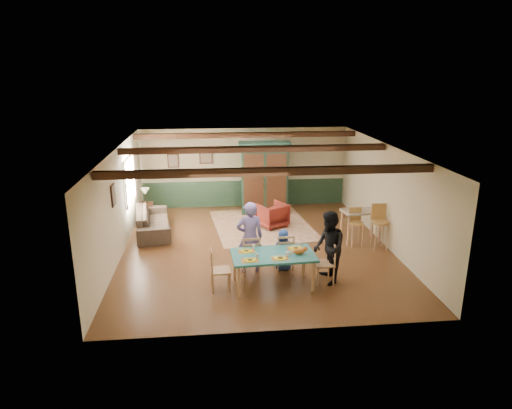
{
  "coord_description": "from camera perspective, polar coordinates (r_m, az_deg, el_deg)",
  "views": [
    {
      "loc": [
        -1.18,
        -11.28,
        4.62
      ],
      "look_at": [
        0.01,
        0.25,
        1.15
      ],
      "focal_mm": 32.0,
      "sensor_mm": 36.0,
      "label": 1
    }
  ],
  "objects": [
    {
      "name": "sofa",
      "position": [
        13.63,
        -12.76,
        -2.05
      ],
      "size": [
        1.21,
        2.44,
        0.68
      ],
      "primitive_type": "imported",
      "rotation": [
        0.0,
        0.0,
        1.7
      ],
      "color": "#3A2E24",
      "rests_on": "floor"
    },
    {
      "name": "cat",
      "position": [
        9.94,
        5.41,
        -5.78
      ],
      "size": [
        0.37,
        0.16,
        0.18
      ],
      "primitive_type": null,
      "rotation": [
        0.0,
        0.0,
        0.05
      ],
      "color": "#CE6724",
      "rests_on": "dining_table"
    },
    {
      "name": "dining_chair_far_right",
      "position": [
        10.78,
        3.52,
        -5.99
      ],
      "size": [
        0.44,
        0.46,
        0.95
      ],
      "primitive_type": null,
      "rotation": [
        0.0,
        0.0,
        3.19
      ],
      "color": "tan",
      "rests_on": "floor"
    },
    {
      "name": "place_setting_far_right",
      "position": [
        10.26,
        4.93,
        -5.23
      ],
      "size": [
        0.41,
        0.32,
        0.11
      ],
      "primitive_type": null,
      "rotation": [
        0.0,
        0.0,
        0.05
      ],
      "color": "gold",
      "rests_on": "dining_table"
    },
    {
      "name": "picture_left_wall",
      "position": [
        11.29,
        -17.38,
        1.16
      ],
      "size": [
        0.04,
        0.42,
        0.52
      ],
      "primitive_type": null,
      "color": "gray",
      "rests_on": "wall_left"
    },
    {
      "name": "counter_table",
      "position": [
        12.95,
        12.95,
        -2.59
      ],
      "size": [
        1.12,
        0.73,
        0.88
      ],
      "primitive_type": null,
      "rotation": [
        0.0,
        0.0,
        0.11
      ],
      "color": "tan",
      "rests_on": "floor"
    },
    {
      "name": "end_table",
      "position": [
        14.86,
        -13.54,
        -0.84
      ],
      "size": [
        0.48,
        0.48,
        0.54
      ],
      "primitive_type": null,
      "rotation": [
        0.0,
        0.0,
        0.09
      ],
      "color": "black",
      "rests_on": "floor"
    },
    {
      "name": "dining_chair_end_right",
      "position": [
        10.32,
        8.48,
        -7.21
      ],
      "size": [
        0.46,
        0.44,
        0.95
      ],
      "primitive_type": null,
      "rotation": [
        0.0,
        0.0,
        -1.52
      ],
      "color": "tan",
      "rests_on": "floor"
    },
    {
      "name": "armoire",
      "position": [
        14.93,
        1.07,
        3.33
      ],
      "size": [
        1.7,
        0.77,
        2.35
      ],
      "primitive_type": "cube",
      "rotation": [
        0.0,
        0.0,
        -0.06
      ],
      "color": "#122F22",
      "rests_on": "floor"
    },
    {
      "name": "wainscot_back",
      "position": [
        15.86,
        -1.41,
        1.42
      ],
      "size": [
        6.95,
        0.03,
        0.9
      ],
      "primitive_type": "cube",
      "color": "#1D3623",
      "rests_on": "floor"
    },
    {
      "name": "place_setting_near_left",
      "position": [
        9.61,
        -0.78,
        -6.72
      ],
      "size": [
        0.41,
        0.32,
        0.11
      ],
      "primitive_type": null,
      "rotation": [
        0.0,
        0.0,
        0.05
      ],
      "color": "gold",
      "rests_on": "dining_table"
    },
    {
      "name": "ceiling_beam_mid",
      "position": [
        11.91,
        -0.11,
        6.95
      ],
      "size": [
        6.95,
        0.16,
        0.16
      ],
      "primitive_type": "cube",
      "color": "black",
      "rests_on": "ceiling"
    },
    {
      "name": "ceiling",
      "position": [
        11.5,
        0.09,
        7.06
      ],
      "size": [
        7.0,
        8.0,
        0.02
      ],
      "primitive_type": "cube",
      "color": "white",
      "rests_on": "wall_back"
    },
    {
      "name": "window_left",
      "position": [
        13.53,
        -15.49,
        2.94
      ],
      "size": [
        0.06,
        1.6,
        1.3
      ],
      "primitive_type": null,
      "color": "white",
      "rests_on": "wall_left"
    },
    {
      "name": "person_woman",
      "position": [
        10.22,
        9.1,
        -5.37
      ],
      "size": [
        0.66,
        0.83,
        1.65
      ],
      "primitive_type": "imported",
      "rotation": [
        0.0,
        0.0,
        -1.52
      ],
      "color": "black",
      "rests_on": "floor"
    },
    {
      "name": "dining_table",
      "position": [
        10.1,
        2.15,
        -8.21
      ],
      "size": [
        1.85,
        1.09,
        0.75
      ],
      "primitive_type": null,
      "rotation": [
        0.0,
        0.0,
        0.05
      ],
      "color": "#216867",
      "rests_on": "floor"
    },
    {
      "name": "dining_chair_far_left",
      "position": [
        10.65,
        -0.71,
        -6.25
      ],
      "size": [
        0.44,
        0.46,
        0.95
      ],
      "primitive_type": null,
      "rotation": [
        0.0,
        0.0,
        3.19
      ],
      "color": "tan",
      "rests_on": "floor"
    },
    {
      "name": "area_rug",
      "position": [
        13.99,
        0.75,
        -2.59
      ],
      "size": [
        3.18,
        3.65,
        0.01
      ],
      "primitive_type": "cube",
      "rotation": [
        0.0,
        0.0,
        0.11
      ],
      "color": "beige",
      "rests_on": "floor"
    },
    {
      "name": "picture_back_b",
      "position": [
        15.58,
        -10.31,
        5.41
      ],
      "size": [
        0.38,
        0.04,
        0.48
      ],
      "primitive_type": null,
      "color": "gray",
      "rests_on": "wall_back"
    },
    {
      "name": "place_setting_near_center",
      "position": [
        9.72,
        3.04,
        -6.48
      ],
      "size": [
        0.41,
        0.32,
        0.11
      ],
      "primitive_type": null,
      "rotation": [
        0.0,
        0.0,
        0.05
      ],
      "color": "gold",
      "rests_on": "dining_table"
    },
    {
      "name": "wall_right",
      "position": [
        12.64,
        16.07,
        1.01
      ],
      "size": [
        0.02,
        8.0,
        2.7
      ],
      "primitive_type": "cube",
      "color": "beige",
      "rests_on": "floor"
    },
    {
      "name": "person_child",
      "position": [
        10.84,
        3.43,
        -5.69
      ],
      "size": [
        0.51,
        0.34,
        1.0
      ],
      "primitive_type": "imported",
      "rotation": [
        0.0,
        0.0,
        3.19
      ],
      "color": "navy",
      "rests_on": "floor"
    },
    {
      "name": "floor",
      "position": [
        12.25,
        0.08,
        -5.5
      ],
      "size": [
        8.0,
        8.0,
        0.0
      ],
      "primitive_type": "plane",
      "color": "#4A2814",
      "rests_on": "ground"
    },
    {
      "name": "person_man",
      "position": [
        10.57,
        -0.78,
        -4.15
      ],
      "size": [
        0.65,
        0.44,
        1.72
      ],
      "primitive_type": "imported",
      "rotation": [
        0.0,
        0.0,
        3.19
      ],
      "color": "#6F5DA0",
      "rests_on": "floor"
    },
    {
      "name": "armchair",
      "position": [
        13.8,
        2.02,
        -1.31
      ],
      "size": [
        1.06,
        1.07,
        0.73
      ],
      "primitive_type": "imported",
      "rotation": [
        0.0,
        0.0,
        -2.65
      ],
      "color": "#4F110F",
      "rests_on": "floor"
    },
    {
      "name": "bar_stool_left",
      "position": [
        12.56,
        12.41,
        -2.81
      ],
      "size": [
        0.37,
        0.4,
        1.03
      ],
      "primitive_type": null,
      "rotation": [
        0.0,
        0.0,
        -0.0
      ],
      "color": "tan",
      "rests_on": "floor"
    },
    {
      "name": "table_lamp",
      "position": [
        14.71,
        -13.67,
        1.07
      ],
      "size": [
        0.28,
        0.28,
        0.49
      ],
      "primitive_type": null,
      "rotation": [
        0.0,
        0.0,
        0.01
      ],
      "color": "beige",
      "rests_on": "end_table"
    },
    {
      "name": "wall_back",
      "position": [
        15.67,
        -1.44,
        4.62
      ],
      "size": [
        7.0,
        0.02,
        2.7
      ],
      "primitive_type": "cube",
      "color": "beige",
      "rests_on": "floor"
    },
    {
      "name": "bar_stool_right",
      "position": [
        12.47,
        15.23,
        -2.76
      ],
      "size": [
        0.43,
        0.48,
        1.2
      ],
      "primitive_type": null,
      "rotation": [
        0.0,
        0.0,
        -0.03
      ],
      "color": "tan",
      "rests_on": "floor"
    },
    {
      "name": "ceiling_beam_front",
      "position": [
        9.28,
        1.57,
        4.14
      ],
      "size": [
        6.95,
        0.16,
        0.16
      ],
      "primitive_type": "cube",
      "color": "black",
      "rests_on": "ceiling"
    },
    {
      "name": "place_setting_far_left",
      "position": [
        10.07,
        -1.18,
        -5.6
      ],
      "size": [
        0.41,
        0.32,
        0.11
      ],
      "primitive_type": null,
      "rotation": [
        0.0,
        0.0,
        0.05
      ],
      "color": "gold",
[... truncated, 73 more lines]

